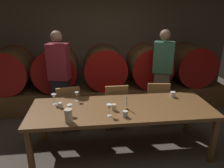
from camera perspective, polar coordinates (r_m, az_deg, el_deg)
name	(u,v)px	position (r m, az deg, el deg)	size (l,w,h in m)	color
ground_plane	(116,166)	(3.27, 1.10, -21.25)	(7.88, 7.88, 0.00)	#4C443A
back_wall	(102,44)	(5.13, -2.70, 10.59)	(6.06, 0.24, 2.65)	brown
barrel_shelf	(104,95)	(4.90, -2.05, -3.09)	(5.45, 0.90, 0.48)	brown
wine_barrel_far_left	(10,70)	(4.95, -25.78, 3.46)	(0.89, 0.85, 0.89)	brown
wine_barrel_left	(57,68)	(4.71, -14.68, 4.08)	(0.89, 0.85, 0.89)	brown
wine_barrel_center	(105,67)	(4.68, -2.00, 4.61)	(0.89, 0.85, 0.89)	brown
wine_barrel_right	(149,66)	(4.85, 9.80, 4.89)	(0.89, 0.85, 0.89)	brown
wine_barrel_far_right	(190,64)	(5.21, 20.27, 4.97)	(0.89, 0.85, 0.89)	brown
dining_table	(122,111)	(3.19, 2.64, -7.28)	(2.69, 0.94, 0.76)	brown
chair_left	(69,106)	(3.90, -11.55, -5.81)	(0.45, 0.45, 0.88)	olive
chair_center	(116,104)	(3.89, 1.02, -5.40)	(0.41, 0.41, 0.88)	olive
chair_right	(157,101)	(4.09, 11.91, -4.55)	(0.45, 0.45, 0.88)	olive
guest_left	(60,77)	(4.13, -13.86, 1.84)	(0.43, 0.33, 1.77)	black
guest_right	(162,74)	(4.34, 13.33, 2.74)	(0.44, 0.36, 1.77)	brown
candle_center	(127,105)	(3.08, 3.94, -5.70)	(0.05, 0.05, 0.23)	olive
pitcher	(68,116)	(2.79, -11.64, -8.36)	(0.10, 0.10, 0.18)	beige
wine_glass_far_left	(54,97)	(3.32, -15.36, -3.40)	(0.07, 0.07, 0.17)	white
wine_glass_center_left	(70,107)	(2.96, -11.34, -6.16)	(0.08, 0.08, 0.15)	silver
wine_glass_center_right	(77,94)	(3.36, -9.47, -2.79)	(0.07, 0.07, 0.15)	silver
wine_glass_far_right	(109,107)	(2.87, -0.79, -6.32)	(0.07, 0.07, 0.17)	white
cup_far_left	(60,105)	(3.22, -13.76, -5.56)	(0.06, 0.06, 0.08)	silver
cup_center_left	(114,107)	(3.05, 0.50, -6.30)	(0.06, 0.06, 0.09)	beige
cup_center_right	(125,114)	(2.88, 3.56, -8.05)	(0.07, 0.07, 0.09)	silver
cup_far_right	(173,94)	(3.63, 16.02, -2.71)	(0.08, 0.08, 0.09)	white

